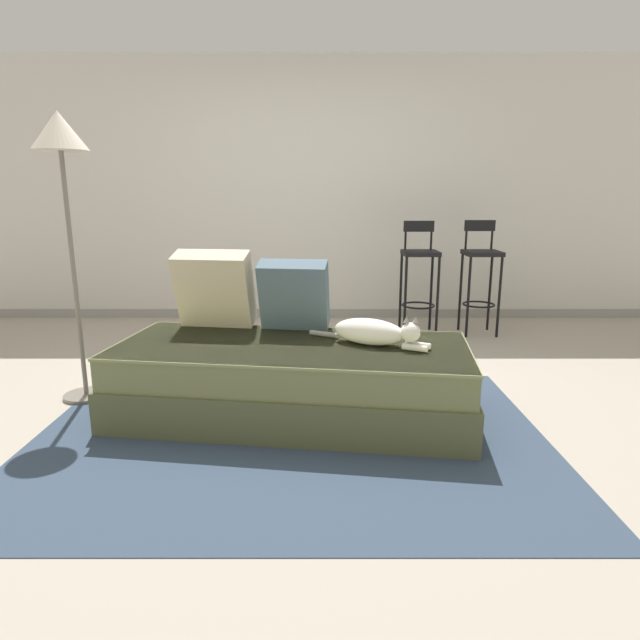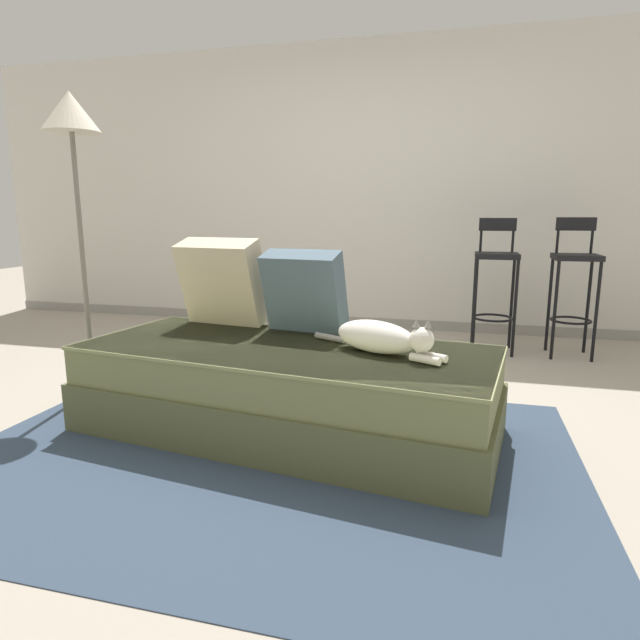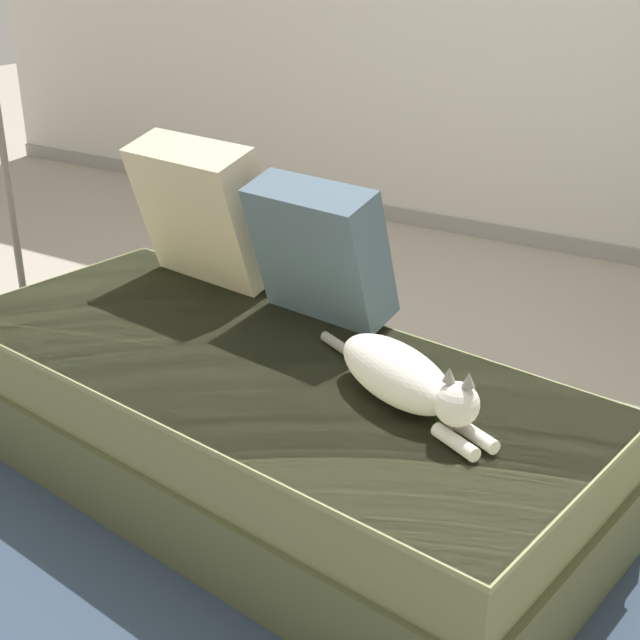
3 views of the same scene
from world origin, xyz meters
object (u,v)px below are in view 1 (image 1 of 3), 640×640
Objects in this scene: bar_stool_near_window at (422,269)px; floor_lamp at (65,159)px; couch at (294,379)px; throw_pillow_middle at (296,295)px; throw_pillow_corner at (217,289)px; bar_stool_by_doorway at (483,268)px; cat at (376,332)px.

bar_stool_near_window is 0.60× the size of floor_lamp.
throw_pillow_middle is (-0.00, 0.34, 0.44)m from couch.
bar_stool_by_doorway reaches higher than throw_pillow_corner.
bar_stool_by_doorway is at bearing 58.97° from cat.
cat is 0.65× the size of bar_stool_near_window.
cat is 0.65× the size of bar_stool_by_doorway.
couch is 1.23× the size of floor_lamp.
throw_pillow_corner is 1.08m from cat.
bar_stool_near_window is (1.08, 1.93, 0.39)m from couch.
throw_pillow_middle is at bearing 90.75° from couch.
floor_lamp reaches higher than bar_stool_near_window.
bar_stool_near_window is at bearing 34.26° from floor_lamp.
cat is at bearing -9.29° from floor_lamp.
throw_pillow_middle is 2.29m from bar_stool_by_doorway.
throw_pillow_corner reaches higher than couch.
couch is at bearing -119.11° from bar_stool_near_window.
floor_lamp is at bearing -177.66° from throw_pillow_middle.
couch is at bearing -130.30° from bar_stool_by_doorway.
throw_pillow_corner is 0.75× the size of cat.
throw_pillow_corner is at bearing 141.13° from couch.
throw_pillow_corner is 0.49× the size of bar_stool_near_window.
throw_pillow_corner is 1.12× the size of throw_pillow_middle.
bar_stool_near_window is at bearing 60.89° from couch.
throw_pillow_corner is 2.64m from bar_stool_by_doorway.
bar_stool_near_window reaches higher than throw_pillow_middle.
floor_lamp is at bearing -151.08° from bar_stool_by_doorway.
couch is 2.25m from bar_stool_near_window.
floor_lamp is at bearing 167.97° from couch.
bar_stool_near_window reaches higher than couch.
cat is (0.47, -0.01, 0.29)m from couch.
throw_pillow_middle is 0.61m from cat.
throw_pillow_middle is (0.50, -0.07, -0.03)m from throw_pillow_corner.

